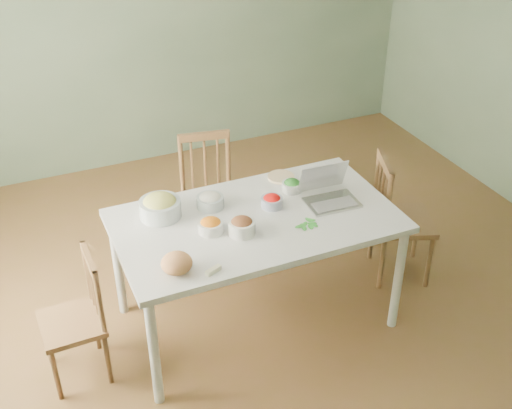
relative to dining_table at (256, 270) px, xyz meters
name	(u,v)px	position (x,y,z in m)	size (l,w,h in m)	color
floor	(276,301)	(0.20, 0.10, -0.42)	(5.00, 5.00, 0.00)	brown
wall_back	(161,21)	(0.20, 2.60, 0.93)	(5.00, 0.00, 2.70)	gray
dining_table	(256,270)	(0.00, 0.00, 0.00)	(1.77, 1.00, 0.83)	white
chair_far	(210,199)	(0.00, 0.87, 0.06)	(0.42, 0.40, 0.96)	brown
chair_left	(71,321)	(-1.21, -0.02, 0.01)	(0.38, 0.36, 0.86)	brown
chair_right	(404,218)	(1.19, 0.05, 0.07)	(0.43, 0.41, 0.97)	brown
bread_boule	(177,263)	(-0.62, -0.32, 0.47)	(0.18, 0.18, 0.12)	tan
butter_stick	(213,270)	(-0.44, -0.41, 0.43)	(0.10, 0.03, 0.03)	white
bowl_squash	(160,206)	(-0.54, 0.26, 0.49)	(0.26, 0.26, 0.15)	#CFC761
bowl_carrot	(211,225)	(-0.31, -0.03, 0.46)	(0.16, 0.16, 0.09)	orange
bowl_onion	(210,200)	(-0.22, 0.24, 0.46)	(0.18, 0.18, 0.10)	silver
bowl_mushroom	(242,226)	(-0.15, -0.12, 0.47)	(0.16, 0.16, 0.11)	#4A261B
bowl_redpep	(272,201)	(0.15, 0.08, 0.46)	(0.14, 0.14, 0.08)	#AF0600
bowl_broccoli	(292,185)	(0.35, 0.21, 0.46)	(0.13, 0.13, 0.08)	#145913
flatbread	(281,177)	(0.36, 0.39, 0.42)	(0.19, 0.19, 0.02)	beige
basil_bunch	(305,224)	(0.25, -0.20, 0.42)	(0.17, 0.17, 0.02)	#286E2E
laptop	(333,189)	(0.52, -0.04, 0.53)	(0.34, 0.31, 0.23)	silver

